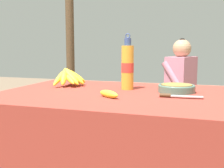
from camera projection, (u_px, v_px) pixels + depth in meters
name	position (u px, v px, depth m)	size (l,w,h in m)	color
market_counter	(115.00, 153.00, 1.60)	(1.28, 0.93, 0.70)	maroon
banana_bunch_ripe	(70.00, 77.00, 1.81)	(0.17, 0.27, 0.13)	#4C381E
serving_bowl	(176.00, 88.00, 1.57)	(0.21, 0.21, 0.04)	#4C6B5B
water_bottle	(128.00, 67.00, 1.66)	(0.07, 0.07, 0.33)	gold
loose_banana_front	(109.00, 94.00, 1.40)	(0.14, 0.11, 0.04)	yellow
knife	(175.00, 96.00, 1.39)	(0.21, 0.04, 0.02)	#BCBCC1
wooden_bench	(176.00, 108.00, 2.87)	(1.41, 0.32, 0.40)	brown
seated_vendor	(176.00, 83.00, 2.82)	(0.47, 0.43, 1.04)	#473828
banana_bunch_green	(141.00, 95.00, 2.96)	(0.14, 0.22, 0.12)	#4C381E
support_post_near	(70.00, 12.00, 3.37)	(0.10, 0.10, 2.74)	#4C3823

